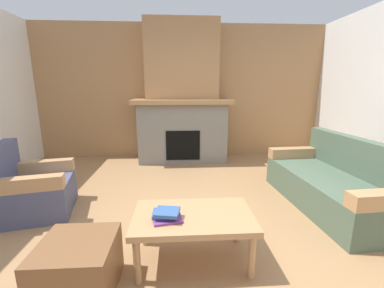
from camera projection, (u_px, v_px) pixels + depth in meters
The scene contains 8 objects.
ground at pixel (189, 229), 2.63m from camera, with size 9.00×9.00×0.00m, color #9E754C.
wall_back_wood_panel at pixel (182, 92), 5.24m from camera, with size 6.00×0.12×2.70m, color #A87A4C.
fireplace at pixel (182, 102), 4.92m from camera, with size 1.90×0.82×2.70m.
couch at pixel (334, 184), 3.10m from camera, with size 0.95×1.85×0.85m.
armchair at pixel (31, 190), 2.91m from camera, with size 0.91×0.91×0.85m.
coffee_table at pixel (193, 220), 2.09m from camera, with size 1.00×0.60×0.43m.
ottoman at pixel (79, 267), 1.80m from camera, with size 0.52×0.52×0.40m, color brown.
book_stack_near_edge at pixel (166, 214), 2.01m from camera, with size 0.26×0.23×0.08m.
Camera 1 is at (-0.11, -2.36, 1.47)m, focal length 23.34 mm.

